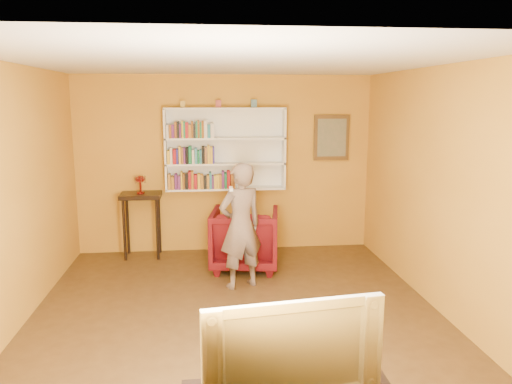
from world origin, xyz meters
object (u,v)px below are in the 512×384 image
armchair (245,238)px  television (289,344)px  bookshelf (225,149)px  console_table (141,204)px  person (241,226)px  ruby_lustre (140,181)px

armchair → television: (-0.04, -3.82, 0.39)m
armchair → bookshelf: bearing=-66.7°
console_table → armchair: bearing=-24.7°
bookshelf → television: size_ratio=1.58×
console_table → person: (1.37, -1.40, -0.01)m
person → armchair: bearing=-122.0°
bookshelf → person: bearing=-85.9°
person → ruby_lustre: bearing=-68.7°
ruby_lustre → bookshelf: bearing=7.2°
bookshelf → person: (0.11, -1.56, -0.80)m
person → television: person is taller
bookshelf → television: bearing=-87.8°
armchair → television: bearing=98.0°
armchair → console_table: bearing=-16.1°
console_table → armchair: console_table is taller
console_table → television: bearing=-72.2°
television → console_table: bearing=100.4°
console_table → bookshelf: bearing=7.2°
bookshelf → ruby_lustre: size_ratio=6.88×
person → bookshelf: bearing=-109.1°
console_table → television: (1.44, -4.50, 0.02)m
console_table → television: television is taller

